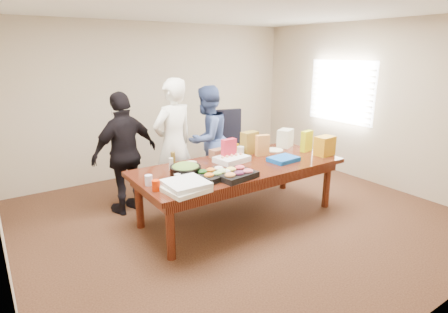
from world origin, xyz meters
TOP-DOWN VIEW (x-y plane):
  - floor at (0.00, 0.00)m, footprint 5.50×5.00m
  - ceiling at (0.00, 0.00)m, footprint 5.50×5.00m
  - wall_back at (0.00, 2.50)m, footprint 5.50×0.04m
  - wall_front at (0.00, -2.50)m, footprint 5.50×0.04m
  - wall_right at (2.75, 0.00)m, footprint 0.04×5.00m
  - window_panel at (2.72, 0.60)m, footprint 0.03×1.40m
  - window_blinds at (2.68, 0.60)m, footprint 0.04×1.36m
  - conference_table at (0.00, 0.00)m, footprint 2.80×1.20m
  - office_chair at (0.91, 1.35)m, footprint 0.70×0.70m
  - person_center at (-0.52, 0.88)m, footprint 0.76×0.59m
  - person_right at (0.19, 1.13)m, footprint 1.01×0.91m
  - person_left at (-1.19, 1.03)m, footprint 1.07×0.64m
  - veggie_tray at (-0.56, -0.25)m, footprint 0.50×0.43m
  - fruit_tray at (-0.35, -0.39)m, footprint 0.52×0.43m
  - sheet_cake at (-0.01, 0.16)m, footprint 0.48×0.38m
  - salad_bowl at (-0.81, 0.00)m, footprint 0.46×0.46m
  - chip_bag_blue at (0.60, -0.21)m, footprint 0.40×0.31m
  - chip_bag_red at (-0.00, 0.24)m, footprint 0.21×0.10m
  - chip_bag_yellow at (1.24, -0.02)m, footprint 0.22×0.12m
  - chip_bag_orange at (0.54, 0.17)m, footprint 0.21×0.13m
  - mayo_jar at (0.23, 0.28)m, footprint 0.11×0.11m
  - mustard_bottle at (0.28, 0.44)m, footprint 0.06×0.06m
  - dressing_bottle at (-0.75, 0.45)m, footprint 0.06×0.06m
  - ranch_bottle at (-0.86, 0.29)m, footprint 0.07×0.07m
  - banana_bunch at (0.65, 0.48)m, footprint 0.30×0.25m
  - bread_loaf at (-0.01, 0.45)m, footprint 0.32×0.17m
  - kraft_bag at (0.45, 0.36)m, footprint 0.27×0.17m
  - red_cup at (-1.30, -0.24)m, footprint 0.11×0.11m
  - clear_cup_a at (-0.99, -0.15)m, footprint 0.08×0.08m
  - clear_cup_b at (-1.30, -0.04)m, footprint 0.11×0.11m
  - pizza_box_lower at (-1.05, -0.43)m, footprint 0.48×0.48m
  - pizza_box_upper at (-1.02, -0.41)m, footprint 0.44×0.44m
  - plate_a at (0.85, 0.27)m, footprint 0.35×0.35m
  - plate_b at (0.42, 0.52)m, footprint 0.23×0.23m
  - dip_bowl_a at (0.20, 0.40)m, footprint 0.17×0.17m
  - dip_bowl_b at (-0.58, 0.28)m, footprint 0.17×0.17m
  - grocery_bag_white at (1.16, 0.36)m, footprint 0.31×0.28m
  - grocery_bag_yellow at (1.30, -0.32)m, footprint 0.29×0.21m

SIDE VIEW (x-z plane):
  - floor at x=0.00m, z-range -0.02..0.00m
  - conference_table at x=0.00m, z-range 0.00..0.75m
  - office_chair at x=0.91m, z-range 0.00..1.16m
  - plate_b at x=0.42m, z-range 0.75..0.76m
  - plate_a at x=0.85m, z-range 0.75..0.77m
  - pizza_box_lower at x=-1.05m, z-range 0.75..0.80m
  - dip_bowl_a at x=0.20m, z-range 0.75..0.80m
  - chip_bag_blue at x=0.60m, z-range 0.75..0.81m
  - dip_bowl_b at x=-0.58m, z-range 0.75..0.81m
  - veggie_tray at x=-0.56m, z-range 0.75..0.81m
  - fruit_tray at x=-0.35m, z-range 0.75..0.82m
  - sheet_cake at x=-0.01m, z-range 0.75..0.83m
  - banana_bunch at x=0.65m, z-range 0.75..0.84m
  - clear_cup_a at x=-0.99m, z-range 0.75..0.85m
  - red_cup at x=-1.30m, z-range 0.75..0.87m
  - clear_cup_b at x=-1.30m, z-range 0.75..0.87m
  - bread_loaf at x=-0.01m, z-range 0.75..0.87m
  - salad_bowl at x=-0.81m, z-range 0.75..0.87m
  - pizza_box_upper at x=-1.02m, z-range 0.80..0.85m
  - mayo_jar at x=0.23m, z-range 0.75..0.90m
  - mustard_bottle at x=0.28m, z-range 0.75..0.91m
  - ranch_bottle at x=-0.86m, z-range 0.75..0.91m
  - dressing_bottle at x=-0.75m, z-range 0.75..0.94m
  - person_right at x=0.19m, z-range 0.00..1.70m
  - person_left at x=-1.19m, z-range 0.00..1.70m
  - grocery_bag_yellow at x=1.30m, z-range 0.75..1.03m
  - grocery_bag_white at x=1.16m, z-range 0.75..1.03m
  - chip_bag_orange at x=0.54m, z-range 0.75..1.05m
  - chip_bag_red at x=0.00m, z-range 0.75..1.05m
  - chip_bag_yellow at x=1.24m, z-range 0.75..1.06m
  - kraft_bag at x=0.45m, z-range 0.75..1.08m
  - person_center at x=-0.52m, z-range 0.00..1.86m
  - wall_back at x=0.00m, z-range 0.00..2.70m
  - wall_front at x=0.00m, z-range 0.00..2.70m
  - wall_right at x=2.75m, z-range 0.00..2.70m
  - window_panel at x=2.72m, z-range 0.95..2.05m
  - window_blinds at x=2.68m, z-range 1.00..2.00m
  - ceiling at x=0.00m, z-range 2.70..2.72m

